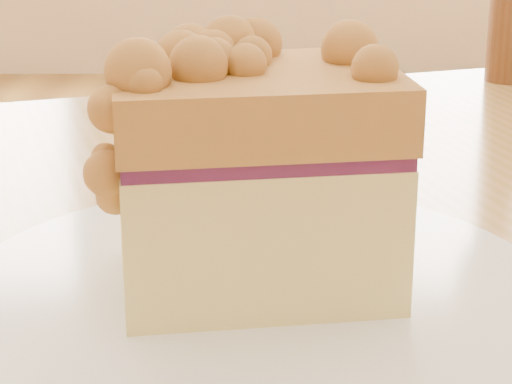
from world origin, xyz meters
TOP-DOWN VIEW (x-y plane):
  - plate at (-0.24, 0.08)m, footprint 0.24×0.24m
  - cake_slice at (-0.25, 0.09)m, footprint 0.13×0.10m

SIDE VIEW (x-z plane):
  - plate at x=-0.24m, z-range 0.75..0.77m
  - cake_slice at x=-0.25m, z-range 0.77..0.87m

